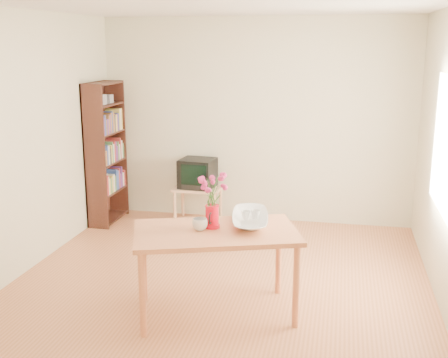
% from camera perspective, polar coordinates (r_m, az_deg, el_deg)
% --- Properties ---
extents(room, '(4.50, 4.50, 4.50)m').
position_cam_1_polar(room, '(5.03, -0.37, 2.54)').
color(room, '#B0653E').
rests_on(room, ground).
extents(table, '(1.53, 1.17, 0.75)m').
position_cam_1_polar(table, '(4.73, -0.83, -6.23)').
color(table, '#C66D44').
rests_on(table, ground).
extents(tv_stand, '(0.60, 0.45, 0.46)m').
position_cam_1_polar(tv_stand, '(7.27, -2.67, -1.38)').
color(tv_stand, '#DDA67D').
rests_on(tv_stand, ground).
extents(bookshelf, '(0.28, 0.70, 1.80)m').
position_cam_1_polar(bookshelf, '(7.33, -11.86, 2.12)').
color(bookshelf, '#331611').
rests_on(bookshelf, ground).
extents(pitcher, '(0.13, 0.21, 0.20)m').
position_cam_1_polar(pitcher, '(4.74, -1.21, -3.91)').
color(pitcher, red).
rests_on(pitcher, table).
extents(flowers, '(0.22, 0.22, 0.32)m').
position_cam_1_polar(flowers, '(4.67, -1.23, -0.92)').
color(flowers, '#F63A89').
rests_on(flowers, pitcher).
extents(mug, '(0.18, 0.18, 0.10)m').
position_cam_1_polar(mug, '(4.69, -2.46, -4.63)').
color(mug, white).
rests_on(mug, table).
extents(bowl, '(0.54, 0.54, 0.44)m').
position_cam_1_polar(bowl, '(4.82, 2.69, -2.01)').
color(bowl, white).
rests_on(bowl, table).
extents(teacup_a, '(0.09, 0.09, 0.06)m').
position_cam_1_polar(teacup_a, '(4.84, 2.21, -2.50)').
color(teacup_a, white).
rests_on(teacup_a, bowl).
extents(teacup_b, '(0.08, 0.08, 0.07)m').
position_cam_1_polar(teacup_b, '(4.85, 3.25, -2.47)').
color(teacup_b, white).
rests_on(teacup_b, bowl).
extents(television, '(0.46, 0.44, 0.37)m').
position_cam_1_polar(television, '(7.22, -2.67, 0.66)').
color(television, black).
rests_on(television, tv_stand).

